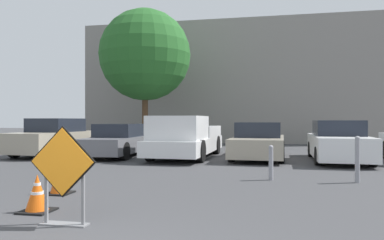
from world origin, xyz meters
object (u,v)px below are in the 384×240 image
at_px(parked_car_second, 119,141).
at_px(parked_car_third, 259,142).
at_px(traffic_cone_nearest, 37,194).
at_px(parked_car_nearest, 55,138).
at_px(bollard_nearest, 271,161).
at_px(traffic_cone_second, 59,176).
at_px(road_closed_sign, 63,171).
at_px(bollard_second, 357,158).
at_px(parked_car_fourth, 338,142).
at_px(pickup_truck, 184,139).

distance_m(parked_car_second, parked_car_third, 5.60).
distance_m(traffic_cone_nearest, parked_car_second, 9.19).
bearing_deg(parked_car_nearest, bollard_nearest, 154.13).
distance_m(traffic_cone_second, parked_car_second, 7.73).
relative_size(road_closed_sign, bollard_second, 1.27).
bearing_deg(parked_car_third, parked_car_second, 4.97).
xyz_separation_m(traffic_cone_second, parked_car_third, (3.74, 7.75, 0.29)).
distance_m(traffic_cone_nearest, parked_car_nearest, 10.21).
relative_size(road_closed_sign, parked_car_fourth, 0.30).
bearing_deg(traffic_cone_second, parked_car_nearest, 122.06).
bearing_deg(bollard_second, parked_car_second, 148.36).
distance_m(pickup_truck, bollard_second, 6.99).
bearing_deg(parked_car_third, road_closed_sign, 78.20).
height_order(traffic_cone_nearest, traffic_cone_second, traffic_cone_second).
relative_size(parked_car_nearest, bollard_second, 4.17).
bearing_deg(parked_car_third, traffic_cone_nearest, 72.56).
distance_m(road_closed_sign, pickup_truck, 9.28).
bearing_deg(traffic_cone_nearest, bollard_nearest, 47.02).
distance_m(traffic_cone_nearest, parked_car_fourth, 10.65).
xyz_separation_m(parked_car_third, parked_car_fourth, (2.80, -0.43, 0.04)).
bearing_deg(bollard_nearest, bollard_second, 0.00).
bearing_deg(traffic_cone_nearest, parked_car_fourth, 55.08).
height_order(traffic_cone_nearest, parked_car_second, parked_car_second).
distance_m(traffic_cone_second, bollard_second, 6.65).
xyz_separation_m(road_closed_sign, traffic_cone_second, (-1.27, 2.03, -0.41)).
bearing_deg(parked_car_fourth, parked_car_second, 0.64).
distance_m(parked_car_second, pickup_truck, 2.80).
bearing_deg(parked_car_second, bollard_nearest, 139.42).
xyz_separation_m(pickup_truck, parked_car_fourth, (5.61, 0.08, -0.06)).
distance_m(parked_car_second, bollard_second, 9.38).
height_order(parked_car_second, bollard_nearest, parked_car_second).
distance_m(traffic_cone_second, parked_car_nearest, 8.78).
bearing_deg(bollard_nearest, parked_car_third, 94.52).
bearing_deg(parked_car_second, traffic_cone_nearest, 103.28).
height_order(traffic_cone_nearest, parked_car_third, parked_car_third).
height_order(traffic_cone_nearest, parked_car_nearest, parked_car_nearest).
bearing_deg(pickup_truck, traffic_cone_second, 84.47).
bearing_deg(pickup_truck, bollard_nearest, 126.37).
height_order(traffic_cone_second, pickup_truck, pickup_truck).
relative_size(road_closed_sign, parked_car_nearest, 0.30).
bearing_deg(parked_car_third, parked_car_nearest, 4.53).
bearing_deg(parked_car_fourth, pickup_truck, 2.64).
bearing_deg(parked_car_nearest, traffic_cone_nearest, 123.05).
bearing_deg(parked_car_fourth, traffic_cone_second, 50.06).
xyz_separation_m(parked_car_nearest, parked_car_second, (2.80, 0.06, -0.10)).
height_order(pickup_truck, parked_car_third, pickup_truck).
relative_size(parked_car_second, pickup_truck, 0.81).
bearing_deg(bollard_second, parked_car_third, 114.78).
bearing_deg(parked_car_fourth, road_closed_sign, 62.44).
height_order(traffic_cone_nearest, parked_car_fourth, parked_car_fourth).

